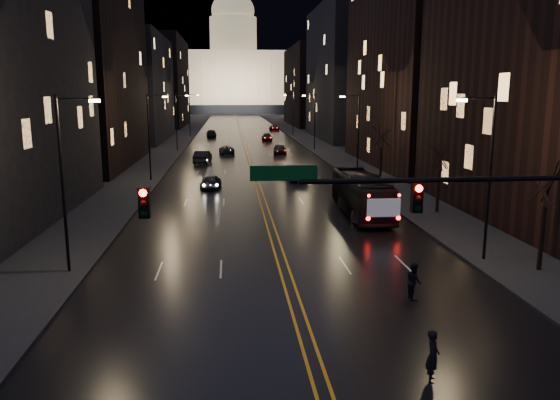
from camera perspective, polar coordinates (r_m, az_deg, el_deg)
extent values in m
plane|color=black|center=(19.88, 3.34, -16.02)|extent=(900.00, 900.00, 0.00)
cube|color=black|center=(147.79, -4.27, 7.54)|extent=(20.00, 320.00, 0.02)
cube|color=black|center=(148.19, -9.74, 7.45)|extent=(8.00, 320.00, 0.16)
cube|color=black|center=(148.70, 1.18, 7.62)|extent=(8.00, 320.00, 0.16)
cube|color=orange|center=(147.79, -4.27, 7.54)|extent=(0.62, 320.00, 0.01)
cube|color=black|center=(73.95, -20.24, 14.26)|extent=(12.00, 30.00, 28.00)
cube|color=black|center=(111.00, -15.07, 11.20)|extent=(12.00, 34.00, 20.00)
cube|color=black|center=(158.57, -12.18, 11.90)|extent=(12.00, 40.00, 24.00)
cube|color=black|center=(72.23, 14.73, 18.65)|extent=(12.00, 30.00, 38.00)
cube|color=black|center=(112.10, 7.11, 13.01)|extent=(12.00, 34.00, 26.00)
cube|color=black|center=(159.28, 3.34, 11.76)|extent=(12.00, 40.00, 22.00)
cube|color=black|center=(403.67, 0.87, 19.04)|extent=(520.00, 60.00, 130.00)
cube|color=black|center=(267.59, -4.79, 9.53)|extent=(90.00, 50.00, 4.00)
cube|color=#FFD393|center=(267.59, -4.83, 12.53)|extent=(80.00, 36.00, 24.00)
cylinder|color=beige|center=(268.85, -4.91, 16.79)|extent=(22.00, 22.00, 16.00)
ellipsoid|color=beige|center=(270.18, -4.95, 19.11)|extent=(20.00, 20.00, 17.00)
cylinder|color=black|center=(19.54, 19.73, 2.05)|extent=(12.00, 0.18, 0.18)
cube|color=black|center=(18.03, -14.00, -0.28)|extent=(0.35, 0.30, 1.00)
cube|color=black|center=(18.88, 14.10, 0.22)|extent=(0.35, 0.30, 1.00)
sphere|color=#FF0705|center=(17.79, -14.13, 0.72)|extent=(0.24, 0.24, 0.24)
sphere|color=#FF0705|center=(18.66, 14.33, 1.17)|extent=(0.24, 0.24, 0.24)
cube|color=#053F14|center=(17.76, 0.38, 2.83)|extent=(2.20, 0.06, 0.50)
cylinder|color=black|center=(31.06, 21.03, 1.92)|extent=(0.16, 0.16, 9.00)
cylinder|color=black|center=(30.34, 20.05, 9.95)|extent=(1.80, 0.10, 0.10)
cube|color=#ECC38D|center=(29.97, 18.46, 9.85)|extent=(0.50, 0.25, 0.15)
cylinder|color=black|center=(29.06, -21.75, 1.28)|extent=(0.16, 0.16, 9.00)
cylinder|color=black|center=(28.45, -20.61, 9.88)|extent=(1.80, 0.10, 0.10)
cube|color=#ECC38D|center=(28.23, -18.81, 9.79)|extent=(0.50, 0.25, 0.15)
cylinder|color=black|center=(59.28, 8.17, 6.56)|extent=(0.16, 0.16, 9.00)
cylinder|color=black|center=(58.90, 7.42, 10.74)|extent=(1.80, 0.10, 0.10)
cube|color=#ECC38D|center=(58.71, 6.54, 10.67)|extent=(0.50, 0.25, 0.15)
cylinder|color=black|center=(58.25, -13.52, 6.29)|extent=(0.16, 0.16, 9.00)
cylinder|color=black|center=(57.95, -12.82, 10.56)|extent=(1.80, 0.10, 0.10)
cube|color=#ECC38D|center=(57.85, -11.92, 10.50)|extent=(0.50, 0.25, 0.15)
cylinder|color=black|center=(88.67, 3.65, 8.11)|extent=(0.16, 0.16, 9.00)
cylinder|color=black|center=(88.42, 3.10, 10.90)|extent=(1.80, 0.10, 0.10)
cube|color=#ECC38D|center=(88.30, 2.51, 10.84)|extent=(0.50, 0.25, 0.15)
cylinder|color=black|center=(87.99, -10.79, 7.92)|extent=(0.16, 0.16, 9.00)
cylinder|color=black|center=(87.79, -10.30, 10.74)|extent=(1.80, 0.10, 0.10)
cube|color=#ECC38D|center=(87.72, -9.70, 10.69)|extent=(0.50, 0.25, 0.15)
cylinder|color=black|center=(118.37, 1.38, 8.87)|extent=(0.16, 0.16, 9.00)
cylinder|color=black|center=(118.19, 0.95, 10.95)|extent=(1.80, 0.10, 0.10)
cube|color=#ECC38D|center=(118.09, 0.51, 10.91)|extent=(0.50, 0.25, 0.15)
cylinder|color=black|center=(117.86, -9.43, 8.72)|extent=(0.16, 0.16, 9.00)
cylinder|color=black|center=(117.72, -9.05, 10.82)|extent=(1.80, 0.10, 0.10)
cube|color=#ECC38D|center=(117.66, -8.61, 10.78)|extent=(0.50, 0.25, 0.15)
cylinder|color=black|center=(30.83, 25.65, -3.73)|extent=(0.24, 0.24, 3.50)
cylinder|color=black|center=(43.13, 16.19, 0.89)|extent=(0.24, 0.24, 3.50)
cylinder|color=black|center=(58.14, 10.47, 3.68)|extent=(0.24, 0.24, 3.50)
imported|color=black|center=(41.55, 8.51, 0.57)|extent=(2.85, 11.26, 3.12)
imported|color=black|center=(53.03, -7.22, 1.94)|extent=(2.13, 4.31, 1.41)
imported|color=black|center=(72.53, -8.08, 4.48)|extent=(2.34, 5.31, 1.70)
imported|color=black|center=(83.93, -5.60, 5.27)|extent=(2.49, 4.74, 1.27)
imported|color=black|center=(117.30, -7.19, 6.93)|extent=(2.37, 5.19, 1.47)
imported|color=black|center=(57.77, 1.65, 2.86)|extent=(1.94, 4.93, 1.60)
imported|color=black|center=(82.21, -0.02, 5.32)|extent=(2.18, 4.81, 1.60)
imported|color=black|center=(106.99, -1.37, 6.59)|extent=(1.90, 4.69, 1.36)
imported|color=black|center=(137.26, -0.61, 7.59)|extent=(2.34, 5.01, 1.39)
imported|color=black|center=(18.61, 15.67, -15.43)|extent=(0.59, 0.73, 1.74)
imported|color=black|center=(25.27, 13.81, -8.23)|extent=(0.45, 0.81, 1.66)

